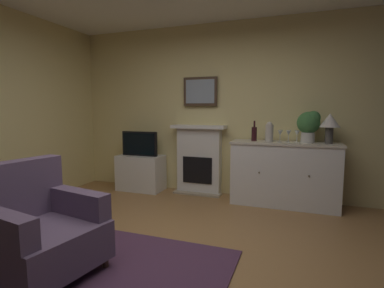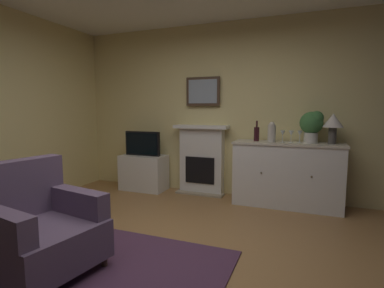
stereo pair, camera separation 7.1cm
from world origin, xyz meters
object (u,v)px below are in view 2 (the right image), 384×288
Objects in this scene: wine_glass_left at (283,134)px; wine_glass_right at (300,134)px; table_lamp at (333,123)px; wine_glass_center at (291,134)px; framed_picture at (203,91)px; sideboard_cabinet at (287,174)px; vase_decorative at (272,132)px; wine_bottle at (257,134)px; potted_plant_small at (312,124)px; armchair at (38,228)px; potted_plant_fern at (28,196)px; fireplace_unit at (202,159)px; tv_set at (143,144)px; tv_cabinet at (144,172)px.

wine_glass_right is at bearing 12.18° from wine_glass_left.
table_lamp reaches higher than wine_glass_center.
framed_picture is at bearing 172.52° from wine_glass_right.
wine_glass_center is (0.04, -0.01, 0.57)m from sideboard_cabinet.
wine_glass_center is 0.59× the size of vase_decorative.
wine_glass_center is (0.11, 0.01, 0.00)m from wine_glass_left.
framed_picture is 1.41m from wine_glass_left.
potted_plant_small reaches higher than wine_bottle.
armchair is (-1.71, -2.50, -0.64)m from wine_glass_left.
wine_glass_center is at bearing -168.79° from potted_plant_small.
table_lamp reaches higher than wine_glass_right.
wine_glass_center is 0.30m from potted_plant_small.
vase_decorative is (-0.76, -0.05, -0.14)m from table_lamp.
potted_plant_small is at bearing 11.21° from wine_glass_center.
potted_plant_small is (0.51, 0.10, 0.12)m from vase_decorative.
fireplace_unit is at bearing 46.15° from potted_plant_fern.
vase_decorative is 2.09m from tv_set.
sideboard_cabinet is 1.96× the size of tv_cabinet.
potted_plant_small is (1.62, -0.13, 0.61)m from fireplace_unit.
vase_decorative is (1.10, -0.23, 0.49)m from fireplace_unit.
framed_picture is 3.33× the size of wine_glass_left.
armchair is (-1.82, -2.51, -0.64)m from wine_glass_center.
wine_bottle reaches higher than sideboard_cabinet.
potted_plant_small is at bearing 9.67° from wine_glass_left.
potted_plant_fern is (-1.71, -1.78, -0.29)m from fireplace_unit.
wine_glass_right is at bearing 18.09° from wine_glass_center.
fireplace_unit is 2.00× the size of framed_picture.
wine_glass_center and wine_glass_right have the same top height.
vase_decorative is at bearing -167.25° from wine_glass_left.
tv_set is at bearing -166.69° from framed_picture.
framed_picture is 1.50m from wine_glass_center.
wine_glass_right is (-0.40, 0.03, -0.16)m from table_lamp.
table_lamp is 2.42× the size of wine_glass_left.
wine_glass_right is at bearing 0.35° from tv_cabinet.
wine_bottle is at bearing -177.69° from potted_plant_small.
sideboard_cabinet is 3.43m from potted_plant_fern.
wine_bottle is 1.88m from tv_set.
potted_plant_fern is (-2.81, -1.55, -0.78)m from vase_decorative.
armchair reaches higher than tv_cabinet.
armchair is at bearing -125.36° from sideboard_cabinet.
wine_glass_left is 0.18× the size of armchair.
table_lamp is (0.55, 0.00, 0.73)m from sideboard_cabinet.
sideboard_cabinet reaches higher than potted_plant_fern.
tv_cabinet is at bearing 90.00° from tv_set.
wine_bottle is at bearing 179.06° from table_lamp.
potted_plant_fern is at bearing -133.13° from framed_picture.
fireplace_unit is 1.23m from vase_decorative.
fireplace_unit reaches higher than sideboard_cabinet.
armchair reaches higher than sideboard_cabinet.
tv_set is at bearing -179.26° from wine_bottle.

